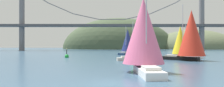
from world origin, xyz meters
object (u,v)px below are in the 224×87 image
at_px(sailboat_teal_sail, 193,40).
at_px(sailboat_pink_spinnaker, 144,33).
at_px(channel_buoy, 67,56).
at_px(sailboat_navy_sail, 128,41).
at_px(sailboat_yellow_sail, 181,41).
at_px(sailboat_green_sail, 139,41).
at_px(sailboat_scarlet_sail, 191,34).

relative_size(sailboat_teal_sail, sailboat_pink_spinnaker, 1.03).
bearing_deg(channel_buoy, sailboat_pink_spinnaker, -61.05).
relative_size(sailboat_pink_spinnaker, channel_buoy, 3.82).
distance_m(sailboat_navy_sail, sailboat_yellow_sail, 19.99).
relative_size(sailboat_yellow_sail, sailboat_green_sail, 1.04).
distance_m(sailboat_yellow_sail, channel_buoy, 30.22).
bearing_deg(sailboat_navy_sail, channel_buoy, -137.93).
distance_m(sailboat_navy_sail, sailboat_green_sail, 25.25).
bearing_deg(sailboat_pink_spinnaker, channel_buoy, 118.95).
relative_size(sailboat_navy_sail, sailboat_yellow_sail, 1.09).
distance_m(sailboat_scarlet_sail, channel_buoy, 30.94).
relative_size(sailboat_yellow_sail, channel_buoy, 3.28).
relative_size(sailboat_yellow_sail, sailboat_scarlet_sail, 0.70).
relative_size(sailboat_scarlet_sail, channel_buoy, 4.67).
xyz_separation_m(sailboat_navy_sail, sailboat_teal_sail, (19.88, -5.10, 0.35)).
xyz_separation_m(sailboat_navy_sail, sailboat_pink_spinnaker, (-1.20, -44.10, 0.52)).
xyz_separation_m(sailboat_navy_sail, sailboat_scarlet_sail, (11.82, -25.14, 1.22)).
distance_m(sailboat_yellow_sail, sailboat_teal_sail, 12.36).
height_order(sailboat_green_sail, sailboat_pink_spinnaker, sailboat_pink_spinnaker).
bearing_deg(sailboat_scarlet_sail, channel_buoy, 161.39).
relative_size(sailboat_navy_sail, channel_buoy, 3.57).
bearing_deg(sailboat_green_sail, channel_buoy, 150.68).
distance_m(sailboat_navy_sail, sailboat_scarlet_sail, 27.81).
relative_size(sailboat_navy_sail, sailboat_green_sail, 1.13).
bearing_deg(channel_buoy, sailboat_scarlet_sail, -18.61).
bearing_deg(sailboat_pink_spinnaker, sailboat_green_sail, 85.04).
distance_m(sailboat_yellow_sail, sailboat_scarlet_sail, 10.00).
bearing_deg(sailboat_yellow_sail, sailboat_navy_sail, 130.14).
height_order(sailboat_yellow_sail, sailboat_teal_sail, sailboat_teal_sail).
bearing_deg(sailboat_green_sail, sailboat_navy_sail, 90.99).
height_order(sailboat_navy_sail, sailboat_scarlet_sail, sailboat_scarlet_sail).
xyz_separation_m(sailboat_green_sail, sailboat_pink_spinnaker, (-1.64, -18.86, 0.84)).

